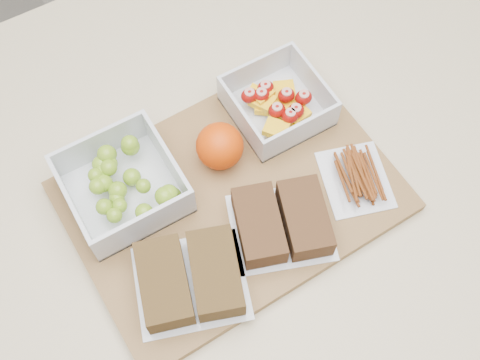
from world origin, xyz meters
The scene contains 9 objects.
ground centered at (0.00, 0.00, 0.00)m, with size 4.00×4.00×0.00m, color gray.
counter centered at (0.00, 0.00, 0.45)m, with size 1.20×0.90×0.90m, color beige.
cutting_board centered at (0.00, 0.00, 0.91)m, with size 0.42×0.30×0.02m, color olive.
grape_container centered at (-0.12, 0.07, 0.94)m, with size 0.14×0.14×0.06m.
fruit_container centered at (0.12, 0.08, 0.94)m, with size 0.12×0.12×0.05m.
orange centered at (0.01, 0.05, 0.95)m, with size 0.06×0.06×0.06m, color #E94405.
sandwich_bag_left centered at (-0.11, -0.08, 0.94)m, with size 0.17×0.16×0.04m.
sandwich_bag_center centered at (0.03, -0.08, 0.94)m, with size 0.16×0.15×0.04m.
pretzel_bag centered at (0.15, -0.07, 0.93)m, with size 0.11×0.12×0.02m.
Camera 1 is at (-0.17, -0.30, 1.64)m, focal length 45.00 mm.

